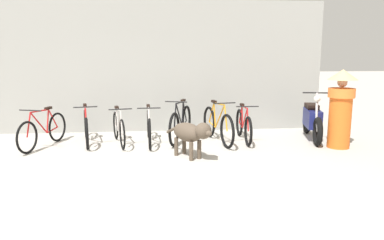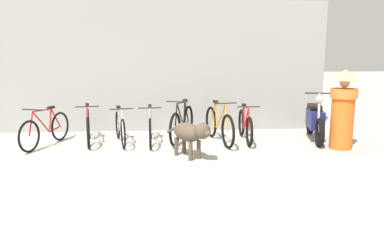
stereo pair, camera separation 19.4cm
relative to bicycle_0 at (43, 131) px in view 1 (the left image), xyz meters
The scene contains 12 objects.
ground_plane 2.91m from the bicycle_0, 43.22° to the right, with size 60.00×60.00×0.00m, color #ADA89E.
shop_wall_back 2.82m from the bicycle_0, 34.42° to the left, with size 8.38×0.20×3.09m.
bicycle_0 is the anchor object (origin of this frame).
bicycle_1 0.84m from the bicycle_0, 17.34° to the left, with size 0.49×1.67×0.83m.
bicycle_2 1.49m from the bicycle_0, ahead, with size 0.51×1.52×0.79m.
bicycle_3 2.11m from the bicycle_0, ahead, with size 0.46×1.69×0.81m.
bicycle_4 2.80m from the bicycle_0, ahead, with size 0.63×1.62×0.91m.
bicycle_5 3.55m from the bicycle_0, ahead, with size 0.50×1.74×0.90m.
bicycle_6 4.13m from the bicycle_0, ahead, with size 0.46×1.59×0.81m.
motorcycle 5.66m from the bicycle_0, ahead, with size 0.61×1.80×1.07m.
stray_dog 3.08m from the bicycle_0, 20.72° to the right, with size 0.81×1.09×0.70m.
person_in_robes 5.95m from the bicycle_0, ahead, with size 0.60×0.60×1.56m.
Camera 1 is at (0.17, -5.61, 1.89)m, focal length 35.00 mm.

